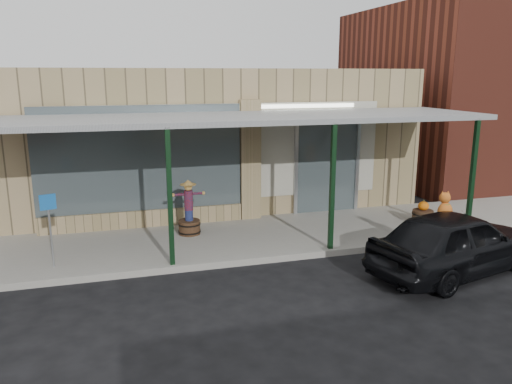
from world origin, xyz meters
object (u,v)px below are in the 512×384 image
object	(u,v)px
barrel_scarecrow	(189,216)
handicap_sign	(50,221)
parked_sedan	(456,242)
barrel_pumpkin	(423,215)

from	to	relation	value
barrel_scarecrow	handicap_sign	world-z (taller)	handicap_sign
handicap_sign	parked_sedan	bearing A→B (deg)	-34.18
barrel_pumpkin	parked_sedan	distance (m)	3.11
barrel_pumpkin	handicap_sign	size ratio (longest dim) A/B	0.45
handicap_sign	barrel_pumpkin	bearing A→B (deg)	-14.66
barrel_scarecrow	parked_sedan	xyz separation A→B (m)	(4.98, -3.66, 0.07)
barrel_scarecrow	handicap_sign	bearing A→B (deg)	-131.74
barrel_pumpkin	parked_sedan	xyz separation A→B (m)	(-1.17, -2.87, 0.31)
handicap_sign	parked_sedan	xyz separation A→B (m)	(8.02, -2.27, -0.46)
parked_sedan	barrel_scarecrow	bearing A→B (deg)	39.50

